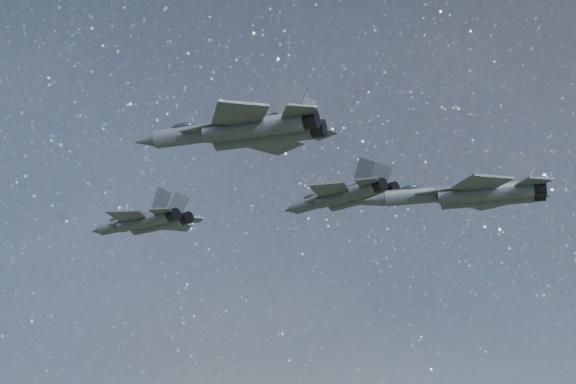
% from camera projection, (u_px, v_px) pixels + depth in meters
% --- Properties ---
extents(jet_lead, '(18.24, 12.52, 4.58)m').
position_uv_depth(jet_lead, '(144.00, 222.00, 82.11)').
color(jet_lead, '#2F363B').
extents(jet_left, '(19.68, 13.03, 5.02)m').
position_uv_depth(jet_left, '(344.00, 196.00, 85.34)').
color(jet_left, '#2F363B').
extents(jet_right, '(18.44, 12.88, 4.64)m').
position_uv_depth(jet_right, '(243.00, 131.00, 56.76)').
color(jet_right, '#2F363B').
extents(jet_slot, '(18.51, 12.87, 4.65)m').
position_uv_depth(jet_slot, '(470.00, 194.00, 65.88)').
color(jet_slot, '#2F363B').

